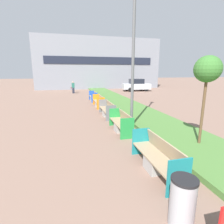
% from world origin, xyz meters
% --- Properties ---
extents(planter_grass_strip, '(2.80, 120.00, 0.18)m').
position_xyz_m(planter_grass_strip, '(3.20, 12.00, 0.09)').
color(planter_grass_strip, '#4C7A38').
rests_on(planter_grass_strip, ground).
extents(building_backdrop, '(21.55, 6.39, 8.63)m').
position_xyz_m(building_backdrop, '(4.00, 35.74, 4.32)').
color(building_backdrop, gray).
rests_on(building_backdrop, ground).
extents(bench_teal_frame, '(0.65, 2.28, 0.94)m').
position_xyz_m(bench_teal_frame, '(0.94, 6.81, 0.37)').
color(bench_teal_frame, '#9E9B96').
rests_on(bench_teal_frame, ground).
extents(bench_green_frame, '(0.65, 2.12, 0.94)m').
position_xyz_m(bench_green_frame, '(0.94, 10.42, 0.37)').
color(bench_green_frame, '#9E9B96').
rests_on(bench_green_frame, ground).
extents(bench_grey_frame, '(0.65, 2.45, 0.94)m').
position_xyz_m(bench_grey_frame, '(0.94, 13.55, 0.38)').
color(bench_grey_frame, '#9E9B96').
rests_on(bench_grey_frame, ground).
extents(bench_orange_frame, '(0.65, 2.29, 0.94)m').
position_xyz_m(bench_orange_frame, '(0.94, 16.86, 0.37)').
color(bench_orange_frame, '#9E9B96').
rests_on(bench_orange_frame, ground).
extents(bench_blue_frame, '(0.65, 1.93, 0.94)m').
position_xyz_m(bench_blue_frame, '(0.94, 20.03, 0.36)').
color(bench_blue_frame, '#9E9B96').
rests_on(bench_blue_frame, ground).
extents(litter_bin, '(0.49, 0.49, 0.97)m').
position_xyz_m(litter_bin, '(0.49, 4.99, 0.49)').
color(litter_bin, '#9EA0A5').
rests_on(litter_bin, ground).
extents(street_lamp_post, '(0.24, 0.44, 8.99)m').
position_xyz_m(street_lamp_post, '(1.55, 10.63, 4.89)').
color(street_lamp_post, '#56595B').
rests_on(street_lamp_post, ground).
extents(sapling_tree_near, '(0.94, 0.94, 3.41)m').
position_xyz_m(sapling_tree_near, '(3.31, 7.90, 2.89)').
color(sapling_tree_near, brown).
rests_on(sapling_tree_near, ground).
extents(pedestrian_walking, '(0.53, 0.24, 1.62)m').
position_xyz_m(pedestrian_walking, '(-0.85, 27.26, 0.82)').
color(pedestrian_walking, '#232633').
rests_on(pedestrian_walking, ground).
extents(parked_car_distant, '(4.39, 2.27, 1.86)m').
position_xyz_m(parked_car_distant, '(8.69, 28.01, 0.91)').
color(parked_car_distant, '#B7BABF').
rests_on(parked_car_distant, ground).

